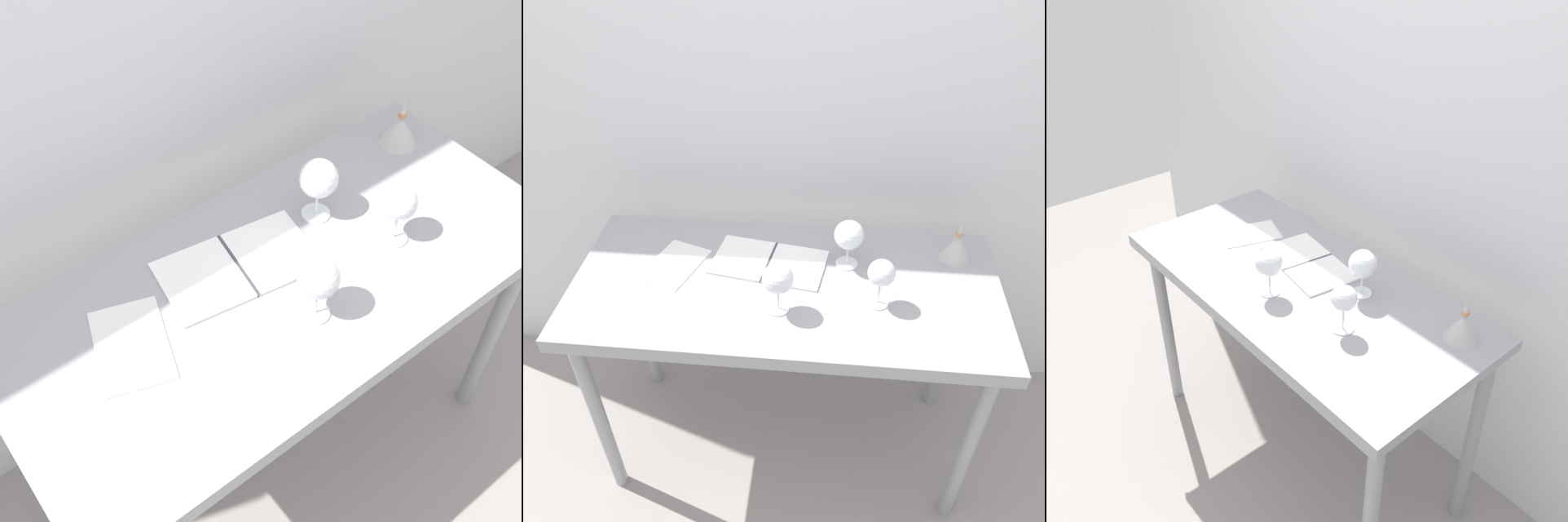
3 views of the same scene
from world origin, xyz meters
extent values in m
plane|color=gray|center=(0.00, 0.00, 0.00)|extent=(6.00, 6.00, 0.00)
cube|color=silver|center=(0.00, 0.49, 1.30)|extent=(3.80, 0.04, 2.60)
cube|color=#95959B|center=(0.00, 0.00, 0.88)|extent=(1.40, 0.64, 0.04)
cube|color=#95959B|center=(0.00, -0.33, 0.88)|extent=(1.40, 0.01, 0.05)
cylinder|color=#95959B|center=(0.64, -0.26, 0.43)|extent=(0.05, 0.05, 0.86)
cylinder|color=#95959B|center=(-0.64, 0.26, 0.43)|extent=(0.05, 0.05, 0.86)
cylinder|color=#95959B|center=(0.64, 0.26, 0.43)|extent=(0.05, 0.05, 0.86)
cylinder|color=white|center=(-0.01, -0.13, 0.90)|extent=(0.07, 0.07, 0.00)
cylinder|color=white|center=(-0.01, -0.13, 0.94)|extent=(0.01, 0.01, 0.08)
sphere|color=white|center=(-0.01, -0.13, 1.03)|extent=(0.10, 0.10, 0.10)
cylinder|color=maroon|center=(-0.01, -0.13, 1.01)|extent=(0.07, 0.07, 0.02)
cylinder|color=white|center=(0.20, 0.11, 0.90)|extent=(0.08, 0.08, 0.00)
cylinder|color=white|center=(0.20, 0.11, 0.94)|extent=(0.01, 0.01, 0.08)
sphere|color=white|center=(0.20, 0.11, 1.02)|extent=(0.10, 0.10, 0.10)
cylinder|color=#5B1723|center=(0.20, 0.11, 1.01)|extent=(0.07, 0.07, 0.02)
cylinder|color=white|center=(0.29, -0.07, 0.90)|extent=(0.07, 0.07, 0.00)
cylinder|color=white|center=(0.29, -0.07, 0.94)|extent=(0.01, 0.01, 0.08)
sphere|color=white|center=(0.29, -0.07, 1.02)|extent=(0.08, 0.08, 0.08)
cylinder|color=maroon|center=(0.29, -0.07, 1.01)|extent=(0.06, 0.06, 0.02)
cube|color=white|center=(-0.16, 0.10, 0.90)|extent=(0.22, 0.24, 0.01)
cube|color=white|center=(0.03, 0.07, 0.90)|extent=(0.22, 0.24, 0.01)
cube|color=#3F3F47|center=(-0.07, 0.09, 0.90)|extent=(0.04, 0.21, 0.01)
cube|color=white|center=(-0.39, 0.05, 0.90)|extent=(0.22, 0.27, 0.00)
cone|color=#B5B5B5|center=(0.57, 0.18, 0.95)|extent=(0.11, 0.11, 0.09)
cylinder|color=#C17F4C|center=(0.57, 0.18, 1.00)|extent=(0.02, 0.02, 0.01)
cone|color=#B5B5B5|center=(0.57, 0.18, 1.03)|extent=(0.02, 0.02, 0.04)
camera|label=1|loc=(-0.68, -0.79, 2.15)|focal=47.26mm
camera|label=2|loc=(0.12, -1.33, 2.08)|focal=37.36mm
camera|label=3|loc=(1.32, -1.09, 2.09)|focal=39.94mm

